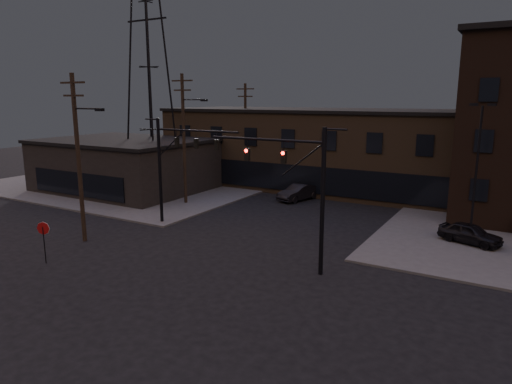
% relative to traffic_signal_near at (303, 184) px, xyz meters
% --- Properties ---
extents(ground, '(140.00, 140.00, 0.00)m').
position_rel_traffic_signal_near_xyz_m(ground, '(-5.36, -4.50, -4.93)').
color(ground, black).
rests_on(ground, ground).
extents(sidewalk_nw, '(30.00, 30.00, 0.15)m').
position_rel_traffic_signal_near_xyz_m(sidewalk_nw, '(-27.36, 17.50, -4.86)').
color(sidewalk_nw, '#474744').
rests_on(sidewalk_nw, ground).
extents(building_row, '(40.00, 12.00, 8.00)m').
position_rel_traffic_signal_near_xyz_m(building_row, '(-5.36, 23.50, -0.93)').
color(building_row, '#4B3A28').
rests_on(building_row, ground).
extents(building_left, '(16.00, 12.00, 5.00)m').
position_rel_traffic_signal_near_xyz_m(building_left, '(-25.36, 11.50, -2.43)').
color(building_left, black).
rests_on(building_left, ground).
extents(traffic_signal_near, '(7.12, 0.24, 8.00)m').
position_rel_traffic_signal_near_xyz_m(traffic_signal_near, '(0.00, 0.00, 0.00)').
color(traffic_signal_near, black).
rests_on(traffic_signal_near, ground).
extents(traffic_signal_far, '(7.12, 0.24, 8.00)m').
position_rel_traffic_signal_near_xyz_m(traffic_signal_far, '(-12.07, 3.50, 0.08)').
color(traffic_signal_far, black).
rests_on(traffic_signal_far, ground).
extents(stop_sign, '(0.72, 0.33, 2.48)m').
position_rel_traffic_signal_near_xyz_m(stop_sign, '(-13.36, -6.49, -3.09)').
color(stop_sign, black).
rests_on(stop_sign, ground).
extents(utility_pole_near, '(3.70, 0.28, 11.00)m').
position_rel_traffic_signal_near_xyz_m(utility_pole_near, '(-14.79, -2.50, 0.94)').
color(utility_pole_near, black).
rests_on(utility_pole_near, ground).
extents(utility_pole_mid, '(3.70, 0.28, 11.50)m').
position_rel_traffic_signal_near_xyz_m(utility_pole_mid, '(-15.79, 9.50, 1.19)').
color(utility_pole_mid, black).
rests_on(utility_pole_mid, ground).
extents(utility_pole_far, '(2.20, 0.28, 11.00)m').
position_rel_traffic_signal_near_xyz_m(utility_pole_far, '(-16.86, 21.50, 0.85)').
color(utility_pole_far, black).
rests_on(utility_pole_far, ground).
extents(transmission_tower, '(7.00, 7.00, 25.00)m').
position_rel_traffic_signal_near_xyz_m(transmission_tower, '(-23.36, 13.50, 7.57)').
color(transmission_tower, black).
rests_on(transmission_tower, ground).
extents(lot_light_a, '(1.50, 0.28, 9.14)m').
position_rel_traffic_signal_near_xyz_m(lot_light_a, '(7.64, 9.50, 0.58)').
color(lot_light_a, black).
rests_on(lot_light_a, ground).
extents(parked_car_lot_a, '(4.23, 2.79, 1.34)m').
position_rel_traffic_signal_near_xyz_m(parked_car_lot_a, '(7.65, 9.53, -4.11)').
color(parked_car_lot_a, black).
rests_on(parked_car_lot_a, sidewalk_ne).
extents(car_crossing, '(2.80, 4.82, 1.50)m').
position_rel_traffic_signal_near_xyz_m(car_crossing, '(-7.70, 16.12, -4.18)').
color(car_crossing, black).
rests_on(car_crossing, ground).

